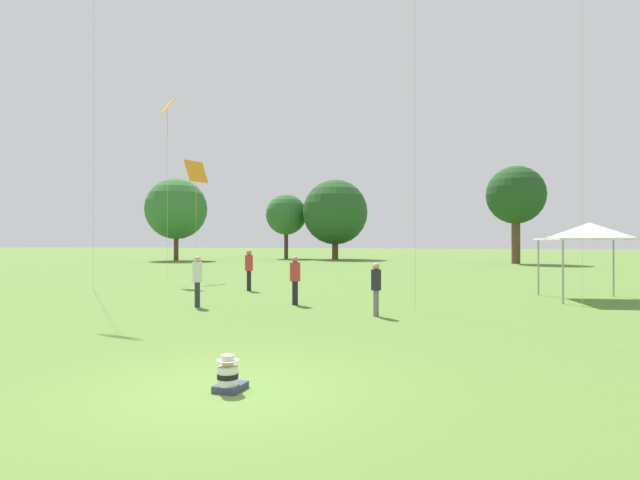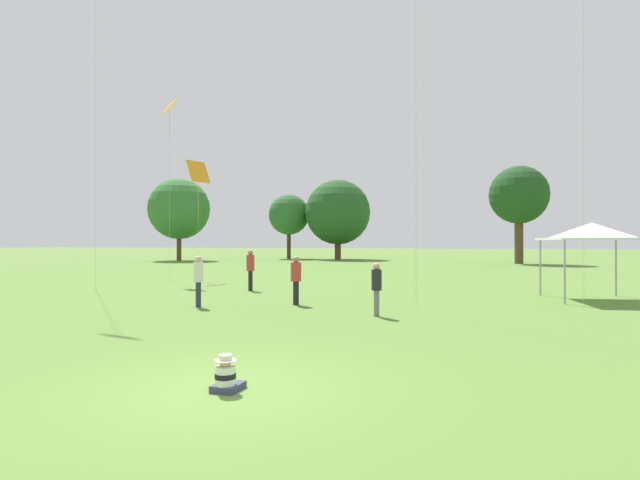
# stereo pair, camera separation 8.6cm
# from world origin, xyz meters

# --- Properties ---
(ground_plane) EXTENTS (300.00, 300.00, 0.00)m
(ground_plane) POSITION_xyz_m (0.00, 0.00, 0.00)
(ground_plane) COLOR #567A33
(seated_toddler) EXTENTS (0.41, 0.49, 0.55)m
(seated_toddler) POSITION_xyz_m (0.09, -0.03, 0.23)
(seated_toddler) COLOR #383D56
(seated_toddler) RESTS_ON ground
(person_standing_0) EXTENTS (0.31, 0.31, 1.57)m
(person_standing_0) POSITION_xyz_m (1.11, 7.80, 0.95)
(person_standing_0) COLOR slate
(person_standing_0) RESTS_ON ground
(person_standing_1) EXTENTS (0.43, 0.43, 1.82)m
(person_standing_1) POSITION_xyz_m (-5.47, 13.86, 1.09)
(person_standing_1) COLOR black
(person_standing_1) RESTS_ON ground
(person_standing_2) EXTENTS (0.45, 0.45, 1.72)m
(person_standing_2) POSITION_xyz_m (-4.97, 8.30, 1.04)
(person_standing_2) COLOR #282D42
(person_standing_2) RESTS_ON ground
(person_standing_3) EXTENTS (0.51, 0.51, 1.68)m
(person_standing_3) POSITION_xyz_m (-2.00, 9.73, 1.00)
(person_standing_3) COLOR black
(person_standing_3) RESTS_ON ground
(canopy_tent) EXTENTS (3.56, 3.56, 2.91)m
(canopy_tent) POSITION_xyz_m (8.28, 13.97, 2.57)
(canopy_tent) COLOR white
(canopy_tent) RESTS_ON ground
(kite_4) EXTENTS (1.00, 1.47, 6.84)m
(kite_4) POSITION_xyz_m (-10.89, 19.00, 6.11)
(kite_4) COLOR orange
(kite_4) RESTS_ON ground
(kite_5) EXTENTS (1.27, 1.22, 10.29)m
(kite_5) POSITION_xyz_m (-12.25, 18.20, 9.60)
(kite_5) COLOR orange
(kite_5) RESTS_ON ground
(distant_tree_0) EXTENTS (5.70, 5.70, 9.64)m
(distant_tree_0) POSITION_xyz_m (9.38, 45.68, 6.71)
(distant_tree_0) COLOR brown
(distant_tree_0) RESTS_ON ground
(distant_tree_1) EXTENTS (7.01, 7.01, 9.47)m
(distant_tree_1) POSITION_xyz_m (-27.39, 44.38, 5.95)
(distant_tree_1) COLOR brown
(distant_tree_1) RESTS_ON ground
(distant_tree_2) EXTENTS (5.15, 5.15, 8.19)m
(distant_tree_2) POSITION_xyz_m (-17.09, 53.33, 5.59)
(distant_tree_2) COLOR #473323
(distant_tree_2) RESTS_ON ground
(distant_tree_3) EXTENTS (7.94, 7.94, 9.76)m
(distant_tree_3) POSITION_xyz_m (-10.55, 52.72, 5.78)
(distant_tree_3) COLOR brown
(distant_tree_3) RESTS_ON ground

